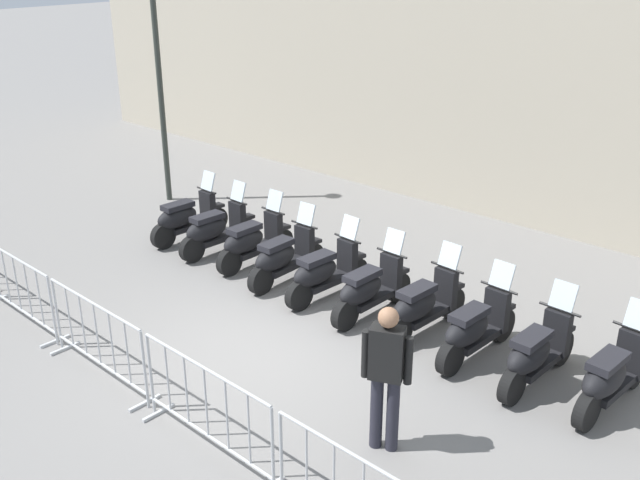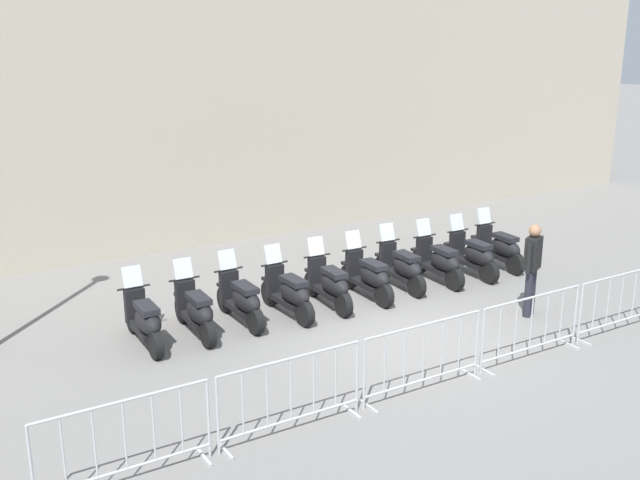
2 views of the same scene
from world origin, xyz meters
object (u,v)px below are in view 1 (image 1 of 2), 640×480
Objects in this scene: motorcycle_4 at (324,272)px; officer_near_row_end at (386,371)px; motorcycle_0 at (186,218)px; barrier_segment_3 at (207,409)px; motorcycle_1 at (216,230)px; motorcycle_8 at (536,354)px; motorcycle_7 at (475,329)px; motorcycle_2 at (252,241)px; motorcycle_3 at (284,257)px; motorcycle_5 at (369,289)px; motorcycle_6 at (423,305)px; barrier_segment_1 at (18,289)px; barrier_segment_2 at (98,340)px; motorcycle_9 at (611,376)px; street_lamp at (157,46)px.

officer_near_row_end is at bearing -48.08° from motorcycle_4.
motorcycle_0 is 6.27m from barrier_segment_3.
motorcycle_8 is at bearing -10.78° from motorcycle_1.
officer_near_row_end is (-0.17, -2.29, 0.53)m from motorcycle_7.
motorcycle_2 and motorcycle_3 have the same top height.
officer_near_row_end reaches higher than motorcycle_5.
motorcycle_5 is 0.90m from motorcycle_6.
barrier_segment_1 is (-0.79, -3.52, 0.07)m from motorcycle_1.
barrier_segment_3 is at bearing -130.12° from motorcycle_8.
motorcycle_2 and motorcycle_5 have the same top height.
motorcycle_1 is 0.83× the size of barrier_segment_1.
officer_near_row_end is (3.75, 0.66, 0.46)m from barrier_segment_2.
motorcycle_7 and motorcycle_9 have the same top height.
barrier_segment_1 is at bearing 169.47° from barrier_segment_2.
motorcycle_3 is at bearing 170.30° from motorcycle_7.
motorcycle_8 reaches higher than barrier_segment_2.
motorcycle_1 is 1.00× the size of motorcycle_9.
motorcycle_1 is at bearing -12.05° from motorcycle_0.
motorcycle_5 is at bearing -12.56° from motorcycle_2.
street_lamp is (-8.12, 2.77, 2.86)m from motorcycle_7.
motorcycle_2 is at bearing 142.92° from officer_near_row_end.
motorcycle_3 is at bearing -11.91° from motorcycle_1.
motorcycle_3 is 0.84× the size of barrier_segment_2.
barrier_segment_2 is (-1.28, -3.41, 0.07)m from motorcycle_4.
motorcycle_7 is (4.37, -0.88, 0.00)m from motorcycle_2.
motorcycle_4 is 0.83× the size of barrier_segment_1.
motorcycle_4 is (1.73, -0.43, 0.00)m from motorcycle_2.
motorcycle_1 is 1.79m from motorcycle_3.
motorcycle_6 is (0.90, -0.05, 0.00)m from motorcycle_5.
motorcycle_2 reaches higher than barrier_segment_1.
motorcycle_9 is at bearing -10.01° from motorcycle_0.
motorcycle_5 is 5.16m from barrier_segment_1.
street_lamp is (-5.48, 2.31, 2.86)m from motorcycle_4.
motorcycle_2 is 1.01× the size of motorcycle_6.
street_lamp reaches higher than officer_near_row_end.
barrier_segment_1 is at bearing -116.16° from motorcycle_2.
barrier_segment_2 is 2.17m from barrier_segment_3.
motorcycle_9 reaches higher than barrier_segment_1.
motorcycle_0 is at bearing 169.06° from motorcycle_8.
motorcycle_1 is at bearing 128.89° from barrier_segment_3.
motorcycle_2 is 0.84× the size of barrier_segment_2.
motorcycle_7 is (3.51, -0.60, 0.00)m from motorcycle_3.
motorcycle_9 is at bearing -7.71° from motorcycle_7.
motorcycle_3 is (0.86, -0.28, 0.00)m from motorcycle_2.
officer_near_row_end reaches higher than motorcycle_8.
motorcycle_2 and motorcycle_8 have the same top height.
motorcycle_7 reaches higher than barrier_segment_1.
motorcycle_2 is 4.46m from motorcycle_7.
barrier_segment_3 is at bearing -90.39° from motorcycle_5.
motorcycle_5 is 0.99× the size of officer_near_row_end.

